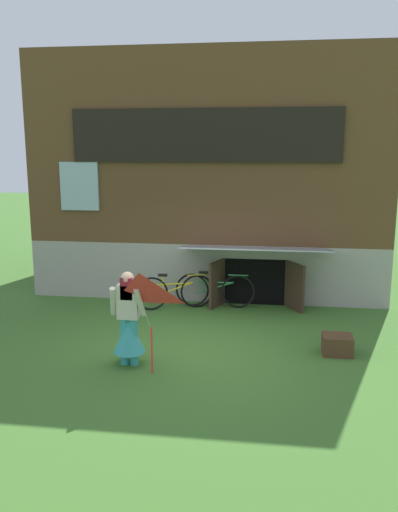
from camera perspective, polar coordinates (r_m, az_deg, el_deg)
ground_plane at (r=9.48m, az=-1.79°, el=-10.17°), size 60.00×60.00×0.00m
log_house at (r=14.16m, az=1.85°, el=8.94°), size 8.29×5.93×5.68m
person at (r=8.76m, az=-7.62°, el=-7.54°), size 0.61×0.52×1.58m
kite at (r=8.04m, az=-6.46°, el=-4.51°), size 0.89×0.79×1.62m
bicycle_green at (r=11.81m, az=1.72°, el=-3.70°), size 1.78×0.08×0.81m
bicycle_yellow at (r=11.69m, az=-2.70°, el=-3.88°), size 1.68×0.64×0.81m
wooden_crate at (r=9.57m, az=14.73°, el=-9.26°), size 0.51×0.43×0.34m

